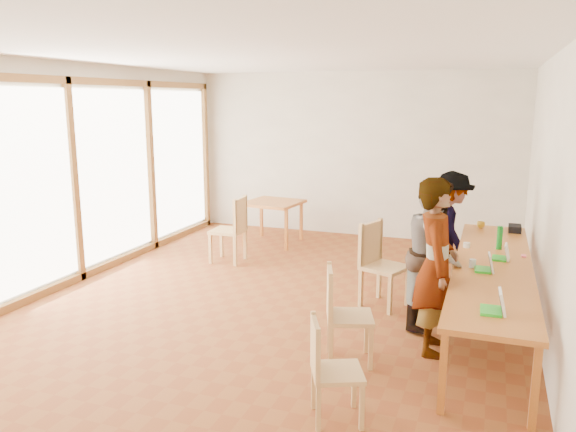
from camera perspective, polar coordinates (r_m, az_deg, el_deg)
name	(u,v)px	position (r m, az deg, el deg)	size (l,w,h in m)	color
ground	(275,305)	(7.04, -1.36, -9.04)	(8.00, 8.00, 0.00)	brown
wall_back	(354,155)	(10.46, 6.69, 6.19)	(6.00, 0.10, 3.00)	silver
wall_right	(551,201)	(6.23, 25.20, 1.40)	(0.10, 8.00, 3.00)	silver
window_wall	(72,174)	(8.21, -21.07, 3.98)	(0.10, 8.00, 3.00)	white
ceiling	(273,52)	(6.60, -1.49, 16.27)	(6.00, 8.00, 0.04)	white
communal_table	(493,268)	(6.51, 20.10, -5.01)	(0.80, 4.00, 0.75)	#CA6B2C
side_table	(273,206)	(9.84, -1.52, 1.04)	(0.90, 0.90, 0.75)	#CA6B2C
chair_near	(326,359)	(4.52, 3.90, -14.33)	(0.51, 0.51, 0.45)	#DEB46F
chair_mid	(340,305)	(5.46, 5.26, -8.95)	(0.55, 0.55, 0.50)	#DEB46F
chair_far	(378,255)	(6.98, 9.09, -3.90)	(0.62, 0.62, 0.55)	#DEB46F
chair_empty	(430,245)	(7.58, 14.25, -2.89)	(0.48, 0.48, 0.55)	#DEB46F
chair_spare	(234,223)	(8.72, -5.50, -0.67)	(0.50, 0.50, 0.55)	#DEB46F
person_near	(436,266)	(5.75, 14.77, -4.96)	(0.65, 0.42, 1.77)	gray
person_mid	(435,253)	(6.38, 14.67, -3.71)	(0.82, 0.64, 1.68)	gray
person_far	(451,229)	(7.91, 16.20, -1.26)	(1.01, 0.58, 1.56)	gray
laptop_near	(496,306)	(5.05, 20.41, -8.60)	(0.21, 0.24, 0.20)	green
laptop_mid	(487,266)	(6.20, 19.54, -4.83)	(0.21, 0.24, 0.19)	green
laptop_far	(503,255)	(6.69, 21.01, -3.75)	(0.20, 0.23, 0.18)	green
yellow_mug	(481,225)	(8.24, 19.00, -0.85)	(0.11, 0.11, 0.09)	gold
green_bottle	(500,238)	(7.12, 20.70, -2.09)	(0.07, 0.07, 0.28)	#137D21
clear_glass	(473,263)	(6.28, 18.24, -4.60)	(0.07, 0.07, 0.09)	silver
condiment_cup	(467,245)	(7.10, 17.69, -2.83)	(0.08, 0.08, 0.06)	white
pink_phone	(524,256)	(6.93, 22.83, -3.75)	(0.05, 0.10, 0.01)	#EB516A
black_pouch	(515,229)	(8.15, 22.04, -1.19)	(0.16, 0.26, 0.09)	black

